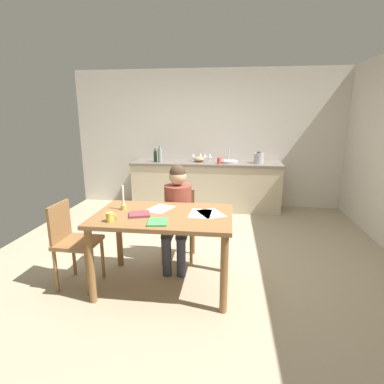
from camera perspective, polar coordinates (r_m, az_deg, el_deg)
name	(u,v)px	position (r m, az deg, el deg)	size (l,w,h in m)	color
ground_plane	(191,263)	(3.85, -0.22, -13.15)	(5.20, 5.20, 0.04)	tan
wall_back	(208,139)	(6.02, 3.01, 9.88)	(5.20, 0.12, 2.60)	silver
kitchen_counter	(206,186)	(5.79, 2.63, 1.22)	(2.78, 0.64, 0.90)	beige
dining_table	(164,225)	(3.08, -5.35, -6.14)	(1.36, 0.87, 0.79)	olive
chair_at_table	(179,221)	(3.77, -2.42, -5.55)	(0.41, 0.41, 0.86)	olive
person_seated	(177,209)	(3.56, -2.78, -3.27)	(0.33, 0.60, 1.19)	brown
chair_side_empty	(72,240)	(3.40, -21.52, -8.37)	(0.41, 0.41, 0.89)	olive
coffee_mug	(110,217)	(2.90, -15.09, -4.58)	(0.11, 0.07, 0.09)	#F2CC4C
candlestick	(123,203)	(3.23, -12.76, -2.01)	(0.06, 0.06, 0.26)	gold
book_magazine	(158,222)	(2.80, -6.48, -5.62)	(0.18, 0.21, 0.02)	#48A052
book_cookery	(140,214)	(3.03, -9.81, -4.13)	(0.20, 0.18, 0.02)	brown
paper_letter	(160,209)	(3.22, -6.01, -3.12)	(0.21, 0.30, 0.00)	white
paper_bill	(200,214)	(3.05, 1.60, -4.06)	(0.21, 0.30, 0.00)	white
paper_envelope	(211,213)	(3.06, 3.55, -4.00)	(0.21, 0.30, 0.00)	white
sink_unit	(228,161)	(5.69, 6.84, 5.73)	(0.36, 0.36, 0.24)	#B2B7BC
bottle_oil	(155,156)	(5.80, -6.90, 6.70)	(0.06, 0.06, 0.25)	#194C23
bottle_vinegar	(160,155)	(5.74, -6.02, 6.90)	(0.08, 0.08, 0.31)	#8C999E
mixing_bowl	(199,159)	(5.78, 1.37, 6.18)	(0.21, 0.21, 0.09)	tan
stovetop_kettle	(259,158)	(5.70, 12.41, 6.28)	(0.18, 0.18, 0.22)	#B7BABF
wine_glass_near_sink	(210,155)	(5.84, 3.35, 6.86)	(0.07, 0.07, 0.15)	silver
wine_glass_by_kettle	(205,155)	(5.85, 2.41, 6.88)	(0.07, 0.07, 0.15)	silver
wine_glass_back_left	(200,155)	(5.86, 1.55, 6.90)	(0.07, 0.07, 0.15)	silver
wine_glass_back_right	(193,155)	(5.87, 0.19, 6.92)	(0.07, 0.07, 0.15)	silver
teacup_on_counter	(219,161)	(5.54, 5.16, 5.88)	(0.12, 0.08, 0.11)	#D84C3F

